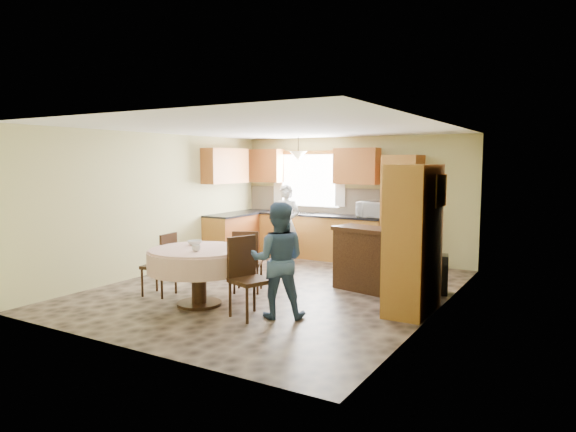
# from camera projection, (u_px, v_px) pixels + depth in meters

# --- Properties ---
(floor) EXTENTS (5.00, 6.00, 0.01)m
(floor) POSITION_uv_depth(u_px,v_px,m) (275.00, 289.00, 8.07)
(floor) COLOR #715E4F
(floor) RESTS_ON ground
(ceiling) EXTENTS (5.00, 6.00, 0.01)m
(ceiling) POSITION_uv_depth(u_px,v_px,m) (275.00, 128.00, 7.81)
(ceiling) COLOR white
(ceiling) RESTS_ON wall_back
(wall_back) EXTENTS (5.00, 0.02, 2.50)m
(wall_back) POSITION_uv_depth(u_px,v_px,m) (353.00, 198.00, 10.51)
(wall_back) COLOR #C1BD7C
(wall_back) RESTS_ON floor
(wall_front) EXTENTS (5.00, 0.02, 2.50)m
(wall_front) POSITION_uv_depth(u_px,v_px,m) (124.00, 233.00, 5.37)
(wall_front) COLOR #C1BD7C
(wall_front) RESTS_ON floor
(wall_left) EXTENTS (0.02, 6.00, 2.50)m
(wall_left) POSITION_uv_depth(u_px,v_px,m) (157.00, 203.00, 9.20)
(wall_left) COLOR #C1BD7C
(wall_left) RESTS_ON floor
(wall_right) EXTENTS (0.02, 6.00, 2.50)m
(wall_right) POSITION_uv_depth(u_px,v_px,m) (438.00, 219.00, 6.68)
(wall_right) COLOR #C1BD7C
(wall_right) RESTS_ON floor
(window) EXTENTS (1.40, 0.03, 1.10)m
(window) POSITION_uv_depth(u_px,v_px,m) (309.00, 180.00, 10.96)
(window) COLOR white
(window) RESTS_ON wall_back
(curtain_left) EXTENTS (0.22, 0.02, 1.15)m
(curtain_left) POSITION_uv_depth(u_px,v_px,m) (278.00, 178.00, 11.29)
(curtain_left) COLOR white
(curtain_left) RESTS_ON wall_back
(curtain_right) EXTENTS (0.22, 0.02, 1.15)m
(curtain_right) POSITION_uv_depth(u_px,v_px,m) (340.00, 179.00, 10.53)
(curtain_right) COLOR white
(curtain_right) RESTS_ON wall_back
(base_cab_back) EXTENTS (3.30, 0.60, 0.88)m
(base_cab_back) POSITION_uv_depth(u_px,v_px,m) (309.00, 236.00, 10.77)
(base_cab_back) COLOR #B3862F
(base_cab_back) RESTS_ON floor
(counter_back) EXTENTS (3.30, 0.64, 0.04)m
(counter_back) POSITION_uv_depth(u_px,v_px,m) (309.00, 214.00, 10.72)
(counter_back) COLOR black
(counter_back) RESTS_ON base_cab_back
(base_cab_left) EXTENTS (0.60, 1.20, 0.88)m
(base_cab_left) POSITION_uv_depth(u_px,v_px,m) (231.00, 237.00, 10.68)
(base_cab_left) COLOR #B3862F
(base_cab_left) RESTS_ON floor
(counter_left) EXTENTS (0.64, 1.20, 0.04)m
(counter_left) POSITION_uv_depth(u_px,v_px,m) (231.00, 215.00, 10.63)
(counter_left) COLOR black
(counter_left) RESTS_ON base_cab_left
(backsplash) EXTENTS (3.30, 0.02, 0.55)m
(backsplash) POSITION_uv_depth(u_px,v_px,m) (316.00, 200.00, 10.94)
(backsplash) COLOR #CDB391
(backsplash) RESTS_ON wall_back
(wall_cab_left) EXTENTS (0.85, 0.33, 0.72)m
(wall_cab_left) POSITION_uv_depth(u_px,v_px,m) (264.00, 166.00, 11.34)
(wall_cab_left) COLOR #BD6B2F
(wall_cab_left) RESTS_ON wall_back
(wall_cab_right) EXTENTS (0.90, 0.33, 0.72)m
(wall_cab_right) POSITION_uv_depth(u_px,v_px,m) (357.00, 166.00, 10.22)
(wall_cab_right) COLOR #BD6B2F
(wall_cab_right) RESTS_ON wall_back
(wall_cab_side) EXTENTS (0.33, 1.20, 0.72)m
(wall_cab_side) POSITION_uv_depth(u_px,v_px,m) (225.00, 166.00, 10.59)
(wall_cab_side) COLOR #BD6B2F
(wall_cab_side) RESTS_ON wall_left
(oven_tower) EXTENTS (0.66, 0.62, 2.12)m
(oven_tower) POSITION_uv_depth(u_px,v_px,m) (402.00, 211.00, 9.68)
(oven_tower) COLOR #B3862F
(oven_tower) RESTS_ON floor
(oven_upper) EXTENTS (0.56, 0.01, 0.45)m
(oven_upper) POSITION_uv_depth(u_px,v_px,m) (397.00, 203.00, 9.39)
(oven_upper) COLOR black
(oven_upper) RESTS_ON oven_tower
(oven_lower) EXTENTS (0.56, 0.01, 0.45)m
(oven_lower) POSITION_uv_depth(u_px,v_px,m) (396.00, 230.00, 9.44)
(oven_lower) COLOR black
(oven_lower) RESTS_ON oven_tower
(pendant) EXTENTS (0.36, 0.36, 0.18)m
(pendant) POSITION_uv_depth(u_px,v_px,m) (298.00, 156.00, 10.50)
(pendant) COLOR beige
(pendant) RESTS_ON ceiling
(sideboard) EXTENTS (1.38, 0.80, 0.92)m
(sideboard) POSITION_uv_depth(u_px,v_px,m) (374.00, 262.00, 7.87)
(sideboard) COLOR #36200E
(sideboard) RESTS_ON floor
(space_heater) EXTENTS (0.50, 0.40, 0.60)m
(space_heater) POSITION_uv_depth(u_px,v_px,m) (433.00, 274.00, 7.78)
(space_heater) COLOR black
(space_heater) RESTS_ON floor
(cupboard) EXTENTS (0.51, 1.03, 1.96)m
(cupboard) POSITION_uv_depth(u_px,v_px,m) (413.00, 239.00, 6.74)
(cupboard) COLOR #B3862F
(cupboard) RESTS_ON floor
(dining_table) EXTENTS (1.40, 1.40, 0.80)m
(dining_table) POSITION_uv_depth(u_px,v_px,m) (199.00, 261.00, 7.11)
(dining_table) COLOR #36200E
(dining_table) RESTS_ON floor
(chair_left) EXTENTS (0.46, 0.46, 0.94)m
(chair_left) POSITION_uv_depth(u_px,v_px,m) (163.00, 261.00, 7.63)
(chair_left) COLOR #36200E
(chair_left) RESTS_ON floor
(chair_back) EXTENTS (0.55, 0.55, 0.96)m
(chair_back) POSITION_uv_depth(u_px,v_px,m) (247.00, 258.00, 7.79)
(chair_back) COLOR #36200E
(chair_back) RESTS_ON floor
(chair_right) EXTENTS (0.57, 0.57, 1.03)m
(chair_right) POSITION_uv_depth(u_px,v_px,m) (247.00, 273.00, 6.61)
(chair_right) COLOR #36200E
(chair_right) RESTS_ON floor
(framed_picture) EXTENTS (0.06, 0.53, 0.44)m
(framed_picture) POSITION_uv_depth(u_px,v_px,m) (440.00, 191.00, 6.83)
(framed_picture) COLOR #EBA045
(framed_picture) RESTS_ON wall_right
(microwave) EXTENTS (0.57, 0.40, 0.30)m
(microwave) POSITION_uv_depth(u_px,v_px,m) (372.00, 210.00, 9.95)
(microwave) COLOR silver
(microwave) RESTS_ON counter_back
(person_sink) EXTENTS (0.61, 0.44, 1.55)m
(person_sink) POSITION_uv_depth(u_px,v_px,m) (286.00, 224.00, 10.05)
(person_sink) COLOR silver
(person_sink) RESTS_ON floor
(person_dining) EXTENTS (0.90, 0.83, 1.49)m
(person_dining) POSITION_uv_depth(u_px,v_px,m) (278.00, 260.00, 6.55)
(person_dining) COLOR #354F74
(person_dining) RESTS_ON floor
(bowl_sideboard) EXTENTS (0.23, 0.23, 0.05)m
(bowl_sideboard) POSITION_uv_depth(u_px,v_px,m) (352.00, 229.00, 8.01)
(bowl_sideboard) COLOR #B2B2B2
(bowl_sideboard) RESTS_ON sideboard
(bottle_sideboard) EXTENTS (0.13, 0.13, 0.29)m
(bottle_sideboard) POSITION_uv_depth(u_px,v_px,m) (394.00, 224.00, 7.65)
(bottle_sideboard) COLOR silver
(bottle_sideboard) RESTS_ON sideboard
(cup_table) EXTENTS (0.15, 0.15, 0.09)m
(cup_table) POSITION_uv_depth(u_px,v_px,m) (196.00, 248.00, 6.84)
(cup_table) COLOR #B2B2B2
(cup_table) RESTS_ON dining_table
(bowl_table) EXTENTS (0.27, 0.27, 0.06)m
(bowl_table) POSITION_uv_depth(u_px,v_px,m) (195.00, 243.00, 7.38)
(bowl_table) COLOR #B2B2B2
(bowl_table) RESTS_ON dining_table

